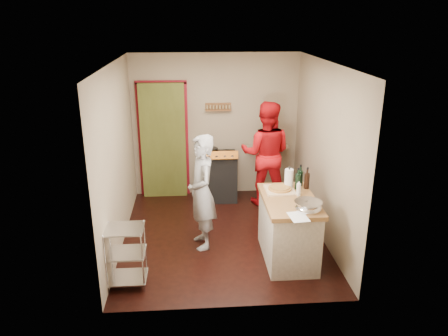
{
  "coord_description": "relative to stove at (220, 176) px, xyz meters",
  "views": [
    {
      "loc": [
        -0.43,
        -5.98,
        3.22
      ],
      "look_at": [
        0.02,
        0.0,
        1.1
      ],
      "focal_mm": 35.0,
      "sensor_mm": 36.0,
      "label": 1
    }
  ],
  "objects": [
    {
      "name": "person_stripe",
      "position": [
        -0.36,
        -1.7,
        0.39
      ],
      "size": [
        0.51,
        0.68,
        1.67
      ],
      "primitive_type": "imported",
      "rotation": [
        0.0,
        0.0,
        -1.37
      ],
      "color": "#A8A8AD",
      "rests_on": "ground"
    },
    {
      "name": "wire_shelving",
      "position": [
        -1.33,
        -2.62,
        -0.01
      ],
      "size": [
        0.48,
        0.4,
        0.8
      ],
      "color": "silver",
      "rests_on": "ground"
    },
    {
      "name": "island",
      "position": [
        0.81,
        -2.13,
        0.02
      ],
      "size": [
        0.7,
        1.31,
        1.2
      ],
      "color": "beige",
      "rests_on": "ground"
    },
    {
      "name": "left_wall",
      "position": [
        -1.55,
        -1.42,
        0.85
      ],
      "size": [
        0.04,
        3.5,
        2.6
      ],
      "primitive_type": "cube",
      "color": "gray",
      "rests_on": "ground"
    },
    {
      "name": "right_wall",
      "position": [
        1.45,
        -1.42,
        0.85
      ],
      "size": [
        0.04,
        3.5,
        2.6
      ],
      "primitive_type": "cube",
      "color": "gray",
      "rests_on": "ground"
    },
    {
      "name": "stove",
      "position": [
        0.0,
        0.0,
        0.0
      ],
      "size": [
        0.6,
        0.63,
        1.0
      ],
      "color": "black",
      "rests_on": "ground"
    },
    {
      "name": "floor",
      "position": [
        -0.05,
        -1.42,
        -0.45
      ],
      "size": [
        3.5,
        3.5,
        0.0
      ],
      "primitive_type": "plane",
      "color": "black",
      "rests_on": "ground"
    },
    {
      "name": "ceiling",
      "position": [
        -0.05,
        -1.42,
        2.16
      ],
      "size": [
        3.0,
        3.5,
        0.02
      ],
      "primitive_type": "cube",
      "color": "white",
      "rests_on": "back_wall"
    },
    {
      "name": "back_wall",
      "position": [
        -0.69,
        0.36,
        0.68
      ],
      "size": [
        3.0,
        0.44,
        2.6
      ],
      "color": "gray",
      "rests_on": "ground"
    },
    {
      "name": "person_red",
      "position": [
        0.8,
        -0.22,
        0.47
      ],
      "size": [
        1.03,
        0.88,
        1.84
      ],
      "primitive_type": "imported",
      "rotation": [
        0.0,
        0.0,
        2.91
      ],
      "color": "red",
      "rests_on": "ground"
    }
  ]
}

